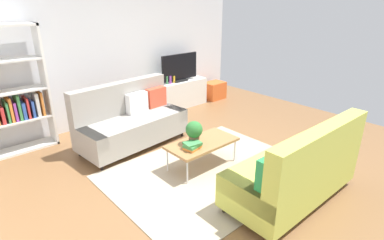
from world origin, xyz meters
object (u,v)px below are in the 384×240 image
bookshelf (11,97)px  storage_trunk (214,90)px  couch_green (296,170)px  potted_plant (194,131)px  tv_console (179,94)px  tv (180,68)px  couch_beige (131,121)px  bottle_2 (174,79)px  table_book_0 (192,148)px  bottle_1 (170,80)px  vase_0 (158,81)px  coffee_table (202,144)px  bottle_0 (167,80)px

bookshelf → storage_trunk: 4.68m
couch_green → potted_plant: 1.53m
tv_console → tv: size_ratio=1.40×
couch_beige → tv: (1.95, 1.02, 0.51)m
bottle_2 → table_book_0: bearing=-123.3°
bottle_1 → bottle_2: bottle_1 is taller
couch_green → potted_plant: size_ratio=5.30×
potted_plant → vase_0: (1.12, 2.47, 0.10)m
tv_console → bookshelf: bookshelf is taller
vase_0 → bottle_2: bearing=-13.0°
tv → potted_plant: (-1.70, -2.40, -0.33)m
storage_trunk → tv: bearing=175.8°
couch_beige → bottle_2: 2.04m
table_book_0 → tv: bearing=54.0°
couch_green → bookshelf: (-2.24, 3.90, 0.52)m
coffee_table → vase_0: (0.98, 2.51, 0.33)m
tv → table_book_0: (-1.82, -2.51, -0.51)m
bookshelf → couch_green: bearing=-60.1°
bottle_2 → potted_plant: bearing=-122.3°
coffee_table → bottle_0: (1.17, 2.42, 0.34)m
tv → vase_0: bearing=173.1°
coffee_table → table_book_0: table_book_0 is taller
table_book_0 → bottle_2: (1.63, 2.49, 0.28)m
coffee_table → bookshelf: bookshelf is taller
couch_beige → bottle_0: (1.56, 1.00, 0.29)m
couch_green → storage_trunk: couch_green is taller
couch_green → potted_plant: bearing=106.7°
tv_console → bottle_2: bearing=-168.2°
potted_plant → bottle_2: size_ratio=2.27×
table_book_0 → bottle_0: (1.43, 2.49, 0.29)m
storage_trunk → potted_plant: bearing=-140.3°
bottle_1 → bottle_0: bearing=180.0°
couch_green → bottle_2: bearing=74.9°
couch_beige → bookshelf: (-1.57, 1.06, 0.52)m
storage_trunk → bottle_2: bottle_2 is taller
couch_beige → tv_console: size_ratio=1.41×
couch_green → vase_0: bearing=80.6°
tv → bottle_2: tv is taller
tv → table_book_0: size_ratio=4.17×
coffee_table → tv_console: tv_console is taller
tv → storage_trunk: (1.10, -0.08, -0.73)m
couch_beige → bottle_0: couch_beige is taller
couch_green → tv_console: (1.28, 3.88, -0.13)m
tv → storage_trunk: bearing=-4.2°
storage_trunk → bottle_1: bearing=177.5°
bookshelf → bottle_2: size_ratio=13.22×
tv_console → potted_plant: size_ratio=3.88×
storage_trunk → bottle_2: (-1.29, 0.06, 0.50)m
tv_console → storage_trunk: tv_console is taller
couch_beige → bottle_0: bearing=-152.7°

